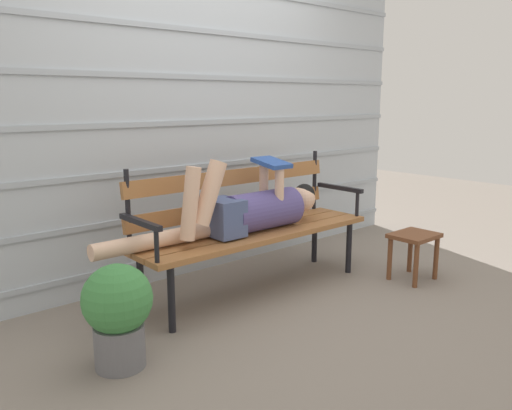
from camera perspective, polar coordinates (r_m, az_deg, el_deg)
The scene contains 6 objects.
ground_plane at distance 3.58m, azimuth 1.90°, elevation -10.21°, with size 12.00×12.00×0.00m, color gray.
house_siding at distance 3.99m, azimuth -6.36°, elevation 9.10°, with size 4.52×0.08×2.32m.
park_bench at distance 3.61m, azimuth -0.73°, elevation -1.81°, with size 1.83×0.49×0.92m.
reclining_person at distance 3.49m, azimuth -0.86°, elevation -0.48°, with size 1.72×0.27×0.53m.
footstool at distance 4.02m, azimuth 17.07°, elevation -4.16°, with size 0.34×0.28×0.35m.
potted_plant at distance 2.70m, azimuth -15.04°, elevation -11.24°, with size 0.35×0.35×0.54m.
Camera 1 is at (-2.27, -2.43, 1.33)m, focal length 36.14 mm.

